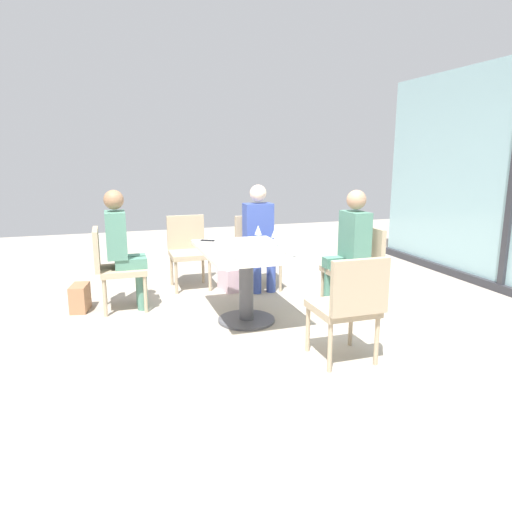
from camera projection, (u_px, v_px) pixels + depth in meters
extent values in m
plane|color=#A89E8E|center=(246.00, 321.00, 4.54)|extent=(12.00, 12.00, 0.00)
cube|color=#2D2D33|center=(501.00, 288.00, 5.49)|extent=(4.74, 0.10, 0.10)
cube|color=silver|center=(246.00, 250.00, 4.39)|extent=(1.24, 0.84, 0.04)
cylinder|color=#4C4C51|center=(246.00, 287.00, 4.47)|extent=(0.14, 0.14, 0.69)
cylinder|color=#4C4C51|center=(246.00, 320.00, 4.54)|extent=(0.56, 0.56, 0.02)
cube|color=tan|center=(123.00, 270.00, 4.82)|extent=(0.46, 0.46, 0.06)
cube|color=tan|center=(96.00, 249.00, 4.70)|extent=(0.46, 0.05, 0.42)
cylinder|color=tan|center=(146.00, 294.00, 4.75)|extent=(0.04, 0.04, 0.39)
cylinder|color=tan|center=(142.00, 284.00, 5.12)|extent=(0.04, 0.04, 0.39)
cylinder|color=tan|center=(105.00, 298.00, 4.63)|extent=(0.04, 0.04, 0.39)
cylinder|color=tan|center=(105.00, 287.00, 5.00)|extent=(0.04, 0.04, 0.39)
cube|color=tan|center=(259.00, 255.00, 5.56)|extent=(0.46, 0.46, 0.06)
cube|color=tan|center=(253.00, 232.00, 5.74)|extent=(0.05, 0.46, 0.42)
cylinder|color=tan|center=(248.00, 278.00, 5.36)|extent=(0.04, 0.04, 0.39)
cylinder|color=tan|center=(280.00, 276.00, 5.48)|extent=(0.04, 0.04, 0.39)
cylinder|color=tan|center=(239.00, 270.00, 5.74)|extent=(0.04, 0.04, 0.39)
cylinder|color=tan|center=(269.00, 268.00, 5.86)|extent=(0.04, 0.04, 0.39)
cube|color=tan|center=(349.00, 271.00, 4.79)|extent=(0.46, 0.46, 0.06)
cube|color=tan|center=(371.00, 247.00, 4.81)|extent=(0.46, 0.05, 0.42)
cylinder|color=tan|center=(322.00, 288.00, 4.96)|extent=(0.04, 0.04, 0.39)
cylinder|color=tan|center=(340.00, 299.00, 4.59)|extent=(0.04, 0.04, 0.39)
cylinder|color=tan|center=(355.00, 285.00, 5.08)|extent=(0.04, 0.04, 0.39)
cylinder|color=tan|center=(375.00, 295.00, 4.71)|extent=(0.04, 0.04, 0.39)
cube|color=tan|center=(190.00, 255.00, 5.58)|extent=(0.46, 0.46, 0.06)
cube|color=tan|center=(186.00, 232.00, 5.76)|extent=(0.05, 0.46, 0.42)
cylinder|color=tan|center=(176.00, 278.00, 5.38)|extent=(0.04, 0.04, 0.39)
cylinder|color=tan|center=(210.00, 275.00, 5.50)|extent=(0.04, 0.04, 0.39)
cylinder|color=tan|center=(172.00, 270.00, 5.75)|extent=(0.04, 0.04, 0.39)
cylinder|color=tan|center=(203.00, 268.00, 5.87)|extent=(0.04, 0.04, 0.39)
cube|color=tan|center=(342.00, 308.00, 3.63)|extent=(0.46, 0.46, 0.06)
cube|color=tan|center=(360.00, 287.00, 3.35)|extent=(0.05, 0.46, 0.42)
cylinder|color=tan|center=(351.00, 324.00, 3.92)|extent=(0.04, 0.04, 0.39)
cylinder|color=tan|center=(308.00, 329.00, 3.80)|extent=(0.04, 0.04, 0.39)
cylinder|color=tan|center=(377.00, 341.00, 3.55)|extent=(0.04, 0.04, 0.39)
cylinder|color=tan|center=(330.00, 348.00, 3.43)|extent=(0.04, 0.04, 0.39)
cylinder|color=#4C7F6B|center=(142.00, 289.00, 4.83)|extent=(0.11, 0.11, 0.45)
cube|color=#4C7F6B|center=(131.00, 264.00, 4.75)|extent=(0.13, 0.32, 0.11)
cylinder|color=#4C7F6B|center=(141.00, 285.00, 5.00)|extent=(0.11, 0.11, 0.45)
cube|color=#4C7F6B|center=(130.00, 260.00, 4.91)|extent=(0.13, 0.32, 0.11)
cube|color=#4C7F6B|center=(116.00, 235.00, 4.73)|extent=(0.34, 0.20, 0.48)
sphere|color=#936B4C|center=(114.00, 200.00, 4.65)|extent=(0.20, 0.20, 0.20)
cylinder|color=#384C9E|center=(257.00, 275.00, 5.41)|extent=(0.11, 0.11, 0.45)
cube|color=#384C9E|center=(254.00, 250.00, 5.44)|extent=(0.32, 0.13, 0.11)
cylinder|color=#384C9E|center=(271.00, 274.00, 5.47)|extent=(0.11, 0.11, 0.45)
cube|color=#384C9E|center=(269.00, 249.00, 5.50)|extent=(0.32, 0.13, 0.11)
cube|color=#384C9E|center=(258.00, 223.00, 5.53)|extent=(0.20, 0.34, 0.48)
sphere|color=beige|center=(258.00, 193.00, 5.45)|extent=(0.20, 0.20, 0.20)
cylinder|color=#4C7F6B|center=(329.00, 288.00, 4.86)|extent=(0.11, 0.11, 0.45)
cube|color=#4C7F6B|center=(338.00, 262.00, 4.83)|extent=(0.13, 0.32, 0.11)
cylinder|color=#4C7F6B|center=(337.00, 293.00, 4.69)|extent=(0.11, 0.11, 0.45)
cube|color=#4C7F6B|center=(347.00, 266.00, 4.66)|extent=(0.13, 0.32, 0.11)
cube|color=#4C7F6B|center=(355.00, 235.00, 4.72)|extent=(0.34, 0.20, 0.48)
sphere|color=tan|center=(356.00, 200.00, 4.65)|extent=(0.20, 0.20, 0.20)
cylinder|color=silver|center=(284.00, 255.00, 4.09)|extent=(0.06, 0.06, 0.00)
cylinder|color=silver|center=(284.00, 250.00, 4.08)|extent=(0.01, 0.01, 0.08)
cone|color=silver|center=(284.00, 240.00, 4.06)|extent=(0.07, 0.07, 0.09)
cylinder|color=silver|center=(233.00, 261.00, 3.85)|extent=(0.06, 0.06, 0.00)
cylinder|color=silver|center=(233.00, 256.00, 3.84)|extent=(0.01, 0.01, 0.08)
cone|color=silver|center=(233.00, 245.00, 3.82)|extent=(0.07, 0.07, 0.09)
cylinder|color=silver|center=(275.00, 246.00, 4.49)|extent=(0.06, 0.06, 0.00)
cylinder|color=silver|center=(275.00, 241.00, 4.48)|extent=(0.01, 0.01, 0.08)
cone|color=silver|center=(275.00, 232.00, 4.46)|extent=(0.07, 0.07, 0.09)
cylinder|color=silver|center=(292.00, 258.00, 3.98)|extent=(0.06, 0.06, 0.00)
cylinder|color=silver|center=(292.00, 253.00, 3.97)|extent=(0.01, 0.01, 0.08)
cone|color=silver|center=(293.00, 242.00, 3.95)|extent=(0.07, 0.07, 0.09)
cylinder|color=silver|center=(258.00, 243.00, 4.64)|extent=(0.06, 0.06, 0.00)
cylinder|color=silver|center=(258.00, 239.00, 4.63)|extent=(0.01, 0.01, 0.08)
cone|color=silver|center=(258.00, 230.00, 4.61)|extent=(0.07, 0.07, 0.09)
cylinder|color=silver|center=(216.00, 247.00, 4.46)|extent=(0.06, 0.06, 0.00)
cylinder|color=silver|center=(215.00, 242.00, 4.45)|extent=(0.01, 0.01, 0.08)
cone|color=silver|center=(215.00, 233.00, 4.43)|extent=(0.07, 0.07, 0.09)
cylinder|color=white|center=(245.00, 248.00, 4.18)|extent=(0.08, 0.08, 0.09)
cube|color=black|center=(208.00, 240.00, 4.78)|extent=(0.12, 0.16, 0.01)
cube|color=#A3704C|center=(80.00, 298.00, 4.82)|extent=(0.32, 0.21, 0.28)
cube|color=beige|center=(228.00, 279.00, 5.53)|extent=(0.33, 0.22, 0.28)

